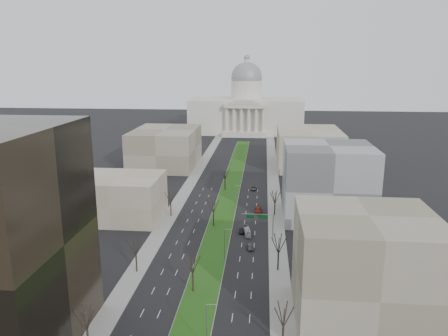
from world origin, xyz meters
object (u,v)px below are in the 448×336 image
Objects in this scene: car_grey_near at (250,247)px; car_red at (258,210)px; car_black at (242,230)px; car_grey_far at (254,188)px; box_van at (247,231)px.

car_red reaches higher than car_grey_near.
car_grey_near is 30.53m from car_red.
car_black is at bearing -104.15° from car_red.
car_grey_near is at bearing -75.18° from car_black.
car_red is at bearing 76.91° from car_grey_near.
box_van is (-0.71, -47.19, 0.30)m from car_grey_far.
car_grey_near is at bearing -93.12° from box_van.
car_grey_near is at bearing -93.31° from car_red.
car_grey_near reaches higher than car_black.
car_grey_far is at bearing 80.76° from car_grey_near.
car_red is 1.11× the size of car_grey_far.
car_grey_near is 10.48m from box_van.
car_grey_far is at bearing 94.86° from car_red.
car_grey_near is 0.58× the size of box_van.
car_grey_far is at bearing 88.23° from car_black.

